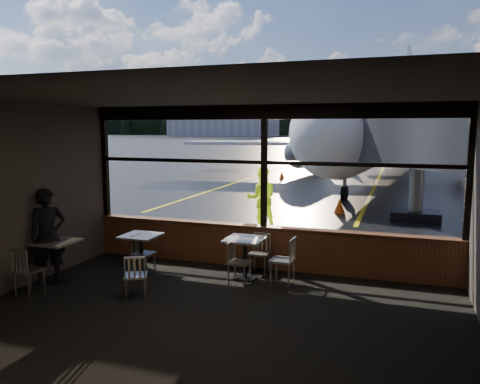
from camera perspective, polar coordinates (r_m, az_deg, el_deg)
The scene contains 32 objects.
ground_plane at distance 129.57m, azimuth 17.85°, elevation 5.99°, with size 520.00×520.00×0.00m, color black.
carpet_floor at distance 7.66m, azimuth -3.60°, elevation -15.30°, with size 8.00×6.00×0.01m, color black.
ceiling at distance 7.07m, azimuth -3.84°, elevation 11.74°, with size 8.00×6.00×0.04m, color #38332D.
wall_left at distance 9.44m, azimuth -26.74°, elevation -0.74°, with size 0.04×6.00×3.50m, color #453D37.
wall_back at distance 4.61m, azimuth -18.39°, elevation -8.43°, with size 8.00×0.04×3.50m, color #453D37.
window_sill at distance 10.21m, azimuth 2.89°, elevation -6.78°, with size 8.00×0.28×0.90m, color #572D1A.
window_header at distance 9.89m, azimuth 3.01°, elevation 9.71°, with size 8.00×0.18×0.30m, color black.
mullion_left at distance 11.64m, azimuth -16.11°, elevation 3.45°, with size 0.12×0.12×2.60m, color black.
mullion_centre at distance 9.92m, azimuth 2.96°, elevation 3.06°, with size 0.12×0.12×2.60m, color black.
mullion_right at distance 9.61m, azimuth 26.23°, elevation 2.13°, with size 0.12×0.12×2.60m, color black.
window_transom at distance 9.91m, azimuth 2.96°, elevation 3.63°, with size 8.00×0.10×0.08m, color black.
airliner at distance 31.43m, azimuth 17.31°, elevation 11.33°, with size 28.27×33.92×10.36m, color white, non-canonical shape.
jet_bridge at distance 15.04m, azimuth 22.39°, elevation 5.17°, with size 9.34×11.41×4.98m, color #2A2A2C, non-canonical shape.
cafe_table_near at distance 9.48m, azimuth 0.60°, elevation -8.12°, with size 0.76×0.76×0.83m, color gray, non-canonical shape.
cafe_table_mid at distance 10.08m, azimuth -11.93°, elevation -7.38°, with size 0.74×0.74×0.81m, color #A29E95, non-canonical shape.
cafe_table_left at distance 9.98m, azimuth -21.45°, elevation -7.86°, with size 0.75×0.75×0.83m, color #AAA49C, non-canonical shape.
chair_near_e at distance 9.20m, azimuth 5.20°, elevation -8.34°, with size 0.51×0.51×0.93m, color beige, non-canonical shape.
chair_near_w at distance 9.16m, azimuth -0.05°, elevation -8.64°, with size 0.46×0.46×0.85m, color beige, non-canonical shape.
chair_near_n at distance 9.84m, azimuth 2.40°, elevation -7.53°, with size 0.46×0.46×0.84m, color beige, non-canonical shape.
chair_mid_s at distance 8.62m, azimuth -12.59°, elevation -9.97°, with size 0.45×0.45×0.82m, color #B5B0A3, non-canonical shape.
chair_mid_w at distance 10.00m, azimuth -11.67°, elevation -7.43°, with size 0.46×0.46×0.84m, color #B4AFA3, non-canonical shape.
chair_left_s at distance 9.42m, azimuth -24.31°, elevation -8.72°, with size 0.49×0.49×0.89m, color #B0AB9E, non-canonical shape.
passenger at distance 9.86m, azimuth -22.37°, elevation -4.98°, with size 0.68×0.45×1.87m, color black.
ground_crew at distance 13.96m, azimuth 2.65°, elevation -0.78°, with size 0.92×0.72×1.89m, color #BFF219.
cone_nose at distance 17.15m, azimuth 12.05°, elevation -1.61°, with size 0.40×0.40×0.56m, color #F06307.
cone_wing at distance 28.48m, azimuth 5.11°, elevation 2.12°, with size 0.36×0.36×0.50m, color #DE4A07.
hangar_left at distance 202.99m, azimuth -2.05°, elevation 8.38°, with size 45.00×18.00×11.00m, color silver, non-canonical shape.
hangar_mid at distance 194.53m, azimuth 18.34°, elevation 7.89°, with size 38.00×15.00×10.00m, color silver, non-canonical shape.
fuel_tank_a at distance 194.28m, azimuth 9.35°, elevation 7.58°, with size 8.00×8.00×6.00m, color silver.
fuel_tank_b at distance 192.85m, azimuth 12.30°, elevation 7.51°, with size 8.00×8.00×6.00m, color silver.
fuel_tank_c at distance 191.93m, azimuth 15.29°, elevation 7.41°, with size 8.00×8.00×6.00m, color silver.
treeline at distance 219.54m, azimuth 18.44°, elevation 8.08°, with size 360.00×3.00×12.00m, color black.
Camera 1 is at (2.72, -9.50, 3.00)m, focal length 35.00 mm.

